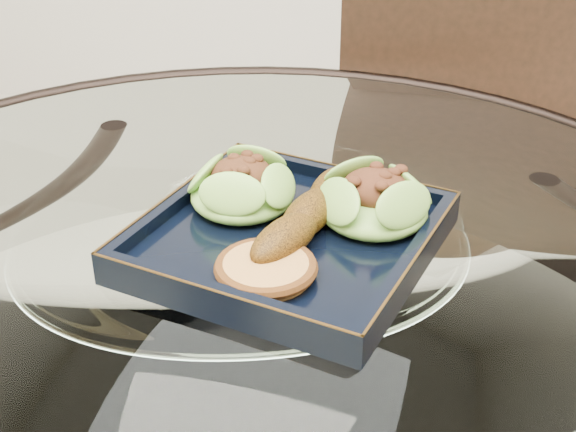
# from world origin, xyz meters

# --- Properties ---
(dining_table) EXTENTS (1.13, 1.13, 0.77)m
(dining_table) POSITION_xyz_m (-0.00, -0.00, 0.60)
(dining_table) COLOR white
(dining_table) RESTS_ON ground
(dining_chair) EXTENTS (0.47, 0.47, 1.02)m
(dining_chair) POSITION_xyz_m (0.17, 0.51, 0.57)
(dining_chair) COLOR black
(dining_chair) RESTS_ON ground
(navy_plate) EXTENTS (0.31, 0.31, 0.02)m
(navy_plate) POSITION_xyz_m (0.04, 0.04, 0.77)
(navy_plate) COLOR black
(navy_plate) RESTS_ON dining_table
(lettuce_wrap_left) EXTENTS (0.14, 0.14, 0.04)m
(lettuce_wrap_left) POSITION_xyz_m (-0.03, 0.08, 0.80)
(lettuce_wrap_left) COLOR #6CAE32
(lettuce_wrap_left) RESTS_ON navy_plate
(lettuce_wrap_right) EXTENTS (0.14, 0.14, 0.04)m
(lettuce_wrap_right) POSITION_xyz_m (0.11, 0.09, 0.80)
(lettuce_wrap_right) COLOR #5A8F29
(lettuce_wrap_right) RESTS_ON navy_plate
(roasted_plantain) EXTENTS (0.08, 0.20, 0.04)m
(roasted_plantain) POSITION_xyz_m (0.05, 0.05, 0.80)
(roasted_plantain) COLOR #5E3809
(roasted_plantain) RESTS_ON navy_plate
(crumb_patty) EXTENTS (0.10, 0.10, 0.02)m
(crumb_patty) POSITION_xyz_m (0.04, -0.04, 0.79)
(crumb_patty) COLOR #CA8D43
(crumb_patty) RESTS_ON navy_plate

